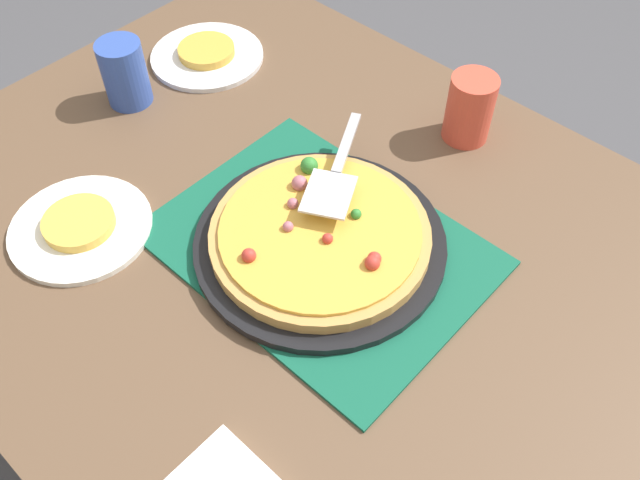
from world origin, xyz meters
The scene contains 12 objects.
ground_plane centered at (0.00, 0.00, 0.00)m, with size 8.00×8.00×0.00m, color #4C4C51.
dining_table centered at (0.00, 0.00, 0.64)m, with size 1.40×1.00×0.75m.
placemat centered at (0.00, 0.00, 0.75)m, with size 0.48×0.36×0.01m, color #145B42.
pizza_pan centered at (0.00, 0.00, 0.76)m, with size 0.38×0.38×0.01m, color black.
pizza centered at (0.00, 0.00, 0.78)m, with size 0.33×0.33×0.05m.
plate_near_left centered at (0.30, 0.22, 0.76)m, with size 0.22×0.22×0.01m, color white.
plate_far_right centered at (0.49, -0.20, 0.76)m, with size 0.22×0.22×0.01m, color white.
served_slice_left centered at (0.30, 0.22, 0.77)m, with size 0.11×0.11×0.02m, color #EAB747.
served_slice_right centered at (0.49, -0.20, 0.77)m, with size 0.11×0.11×0.02m, color gold.
cup_near centered at (0.50, -0.02, 0.81)m, with size 0.08×0.08×0.12m, color #3351AD.
cup_corner centered at (-0.01, -0.36, 0.81)m, with size 0.08×0.08×0.12m, color #E04C38.
pizza_server centered at (0.05, -0.09, 0.82)m, with size 0.15×0.22×0.01m.
Camera 1 is at (-0.44, 0.47, 1.55)m, focal length 38.13 mm.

